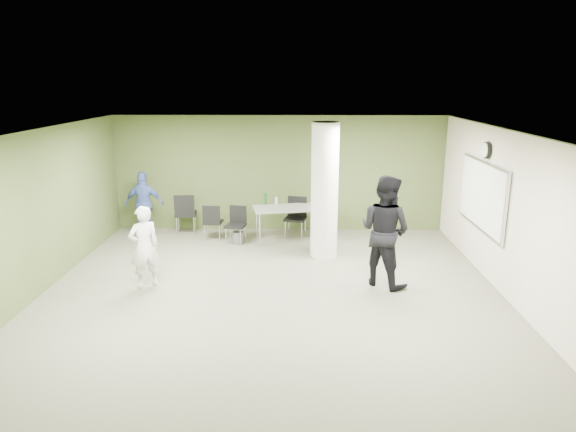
{
  "coord_description": "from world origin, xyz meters",
  "views": [
    {
      "loc": [
        0.43,
        -8.31,
        3.6
      ],
      "look_at": [
        0.27,
        1.0,
        1.13
      ],
      "focal_mm": 32.0,
      "sensor_mm": 36.0,
      "label": 1
    }
  ],
  "objects_px": {
    "folding_table": "(290,209)",
    "chair_back_left": "(185,211)",
    "man_black": "(385,231)",
    "woman_white": "(144,247)",
    "man_blue": "(144,204)"
  },
  "relations": [
    {
      "from": "folding_table",
      "to": "chair_back_left",
      "type": "distance_m",
      "value": 2.57
    },
    {
      "from": "folding_table",
      "to": "man_black",
      "type": "bearing_deg",
      "value": -67.43
    },
    {
      "from": "woman_white",
      "to": "man_black",
      "type": "xyz_separation_m",
      "value": [
        4.26,
        0.21,
        0.26
      ]
    },
    {
      "from": "woman_white",
      "to": "man_blue",
      "type": "distance_m",
      "value": 3.27
    },
    {
      "from": "man_black",
      "to": "man_blue",
      "type": "distance_m",
      "value": 5.95
    },
    {
      "from": "chair_back_left",
      "to": "man_blue",
      "type": "relative_size",
      "value": 0.64
    },
    {
      "from": "chair_back_left",
      "to": "man_blue",
      "type": "bearing_deg",
      "value": -0.44
    },
    {
      "from": "man_black",
      "to": "man_blue",
      "type": "bearing_deg",
      "value": 12.16
    },
    {
      "from": "folding_table",
      "to": "man_black",
      "type": "relative_size",
      "value": 0.9
    },
    {
      "from": "woman_white",
      "to": "man_blue",
      "type": "bearing_deg",
      "value": -110.35
    },
    {
      "from": "folding_table",
      "to": "man_blue",
      "type": "height_order",
      "value": "man_blue"
    },
    {
      "from": "man_black",
      "to": "chair_back_left",
      "type": "bearing_deg",
      "value": 6.12
    },
    {
      "from": "chair_back_left",
      "to": "woman_white",
      "type": "distance_m",
      "value": 3.25
    },
    {
      "from": "woman_white",
      "to": "man_blue",
      "type": "height_order",
      "value": "man_blue"
    },
    {
      "from": "folding_table",
      "to": "man_blue",
      "type": "relative_size",
      "value": 1.17
    }
  ]
}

